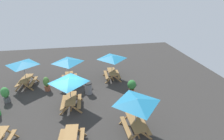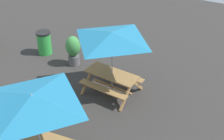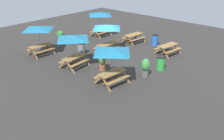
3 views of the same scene
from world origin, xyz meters
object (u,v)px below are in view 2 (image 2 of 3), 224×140
(potted_plant_0, at_px, (54,97))
(potted_plant_1, at_px, (73,49))
(picnic_table_3, at_px, (34,105))
(picnic_table_2, at_px, (112,41))
(trash_bin_green, at_px, (44,43))

(potted_plant_0, relative_size, potted_plant_1, 1.02)
(picnic_table_3, bearing_deg, potted_plant_1, 108.70)
(picnic_table_2, bearing_deg, potted_plant_0, -114.52)
(potted_plant_0, bearing_deg, picnic_table_2, 60.08)
(picnic_table_2, relative_size, picnic_table_3, 1.00)
(picnic_table_2, xyz_separation_m, trash_bin_green, (-3.72, 1.09, -1.49))
(trash_bin_green, bearing_deg, potted_plant_0, -47.33)
(potted_plant_1, bearing_deg, picnic_table_3, -65.79)
(picnic_table_2, distance_m, potted_plant_1, 2.70)
(picnic_table_3, distance_m, potted_plant_0, 2.43)
(picnic_table_2, bearing_deg, potted_plant_1, 162.60)
(picnic_table_2, xyz_separation_m, potted_plant_1, (-2.17, 0.91, -1.32))
(picnic_table_3, bearing_deg, trash_bin_green, 121.82)
(picnic_table_2, height_order, picnic_table_3, same)
(picnic_table_2, distance_m, trash_bin_green, 4.16)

